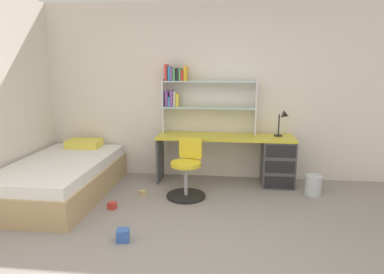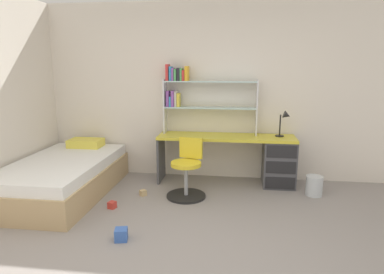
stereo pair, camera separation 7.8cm
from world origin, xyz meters
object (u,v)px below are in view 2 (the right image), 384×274
Objects in this scene: toy_block_red_0 at (112,205)px; desk_lamp at (285,119)px; toy_block_blue_1 at (121,235)px; toy_block_natural_2 at (143,193)px; bookshelf_hutch at (195,92)px; waste_bin at (314,186)px; desk at (262,157)px; swivel_chair at (187,175)px; bed_platform at (63,177)px.

desk_lamp is at bearing 28.00° from toy_block_red_0.
toy_block_natural_2 is (-0.11, 1.19, -0.02)m from toy_block_blue_1.
waste_bin is (1.68, -0.49, -1.19)m from bookshelf_hutch.
desk is 1.78m from toy_block_natural_2.
waste_bin reaches higher than toy_block_red_0.
desk is at bearing 31.07° from toy_block_red_0.
bookshelf_hutch is at bearing 172.09° from desk.
toy_block_red_0 is (-0.85, -0.52, -0.26)m from swivel_chair.
swivel_chair is 1.03m from toy_block_red_0.
toy_block_blue_1 is at bearing -133.56° from desk_lamp.
bookshelf_hutch reaches higher than bed_platform.
waste_bin reaches higher than toy_block_natural_2.
swivel_chair is 0.38× the size of bed_platform.
desk_lamp is (1.30, -0.12, -0.36)m from bookshelf_hutch.
swivel_chair is at bearing 6.22° from toy_block_natural_2.
waste_bin is 2.66m from toy_block_red_0.
waste_bin is 2.18× the size of toy_block_blue_1.
toy_block_blue_1 is (-2.17, -1.51, -0.07)m from waste_bin.
desk is at bearing 30.92° from swivel_chair.
bookshelf_hutch is at bearing 76.28° from toy_block_blue_1.
toy_block_blue_1 is at bearing -42.80° from bed_platform.
bed_platform is 24.28× the size of toy_block_red_0.
bookshelf_hutch is 16.45× the size of toy_block_red_0.
desk is 1.37m from bookshelf_hutch.
waste_bin is at bearing -27.76° from desk.
desk is at bearing -7.91° from bookshelf_hutch.
toy_block_red_0 is (-2.54, -0.77, -0.09)m from waste_bin.
desk is 0.63m from desk_lamp.
waste_bin is at bearing -45.05° from desk_lamp.
toy_block_red_0 is (0.83, -0.38, -0.20)m from bed_platform.
desk_lamp is 2.62m from toy_block_red_0.
toy_block_blue_1 is (0.37, -0.73, 0.02)m from toy_block_red_0.
desk_lamp is at bearing 14.44° from bed_platform.
desk_lamp is 2.75m from toy_block_blue_1.
bed_platform is at bearing -164.54° from desk.
desk is 2.41m from toy_block_blue_1.
toy_block_blue_1 is (1.20, -1.11, -0.18)m from bed_platform.
toy_block_red_0 is at bearing -152.00° from desk_lamp.
swivel_chair is at bearing 31.25° from toy_block_red_0.
desk is at bearing 152.24° from waste_bin.
bookshelf_hutch is 1.27m from swivel_chair.
waste_bin is (1.69, 0.26, -0.17)m from swivel_chair.
toy_block_natural_2 is at bearing -126.30° from bookshelf_hutch.
waste_bin is at bearing 16.91° from toy_block_red_0.
toy_block_natural_2 is at bearing -159.83° from desk_lamp.
desk is 7.42× the size of waste_bin.
toy_block_blue_1 is at bearing -110.93° from swivel_chair.
desk_lamp reaches higher than toy_block_red_0.
bed_platform is 0.93m from toy_block_red_0.
bed_platform is at bearing -175.36° from swivel_chair.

